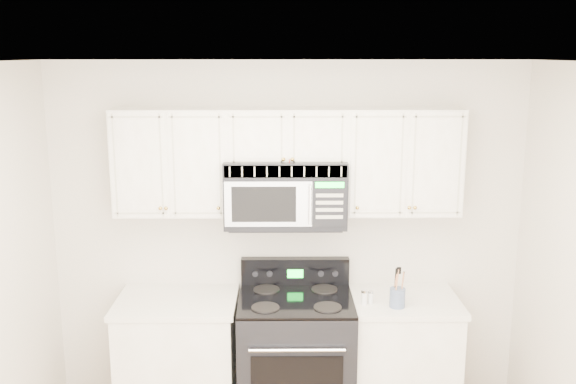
{
  "coord_description": "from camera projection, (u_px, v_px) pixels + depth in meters",
  "views": [
    {
      "loc": [
        -0.04,
        -2.9,
        2.65
      ],
      "look_at": [
        0.0,
        1.3,
        1.73
      ],
      "focal_mm": 40.0,
      "sensor_mm": 36.0,
      "label": 1
    }
  ],
  "objects": [
    {
      "name": "room",
      "position": [
        291.0,
        336.0,
        3.12
      ],
      "size": [
        3.51,
        3.51,
        2.61
      ],
      "color": "olive",
      "rests_on": "ground"
    },
    {
      "name": "upper_cabinets",
      "position": [
        288.0,
        156.0,
        4.53
      ],
      "size": [
        2.44,
        0.37,
        0.75
      ],
      "color": "white",
      "rests_on": "ground"
    },
    {
      "name": "shaker_pepper",
      "position": [
        364.0,
        297.0,
        4.49
      ],
      "size": [
        0.04,
        0.04,
        0.11
      ],
      "color": "silver",
      "rests_on": "base_cabinet_right"
    },
    {
      "name": "base_cabinet_right",
      "position": [
        396.0,
        361.0,
        4.72
      ],
      "size": [
        0.86,
        0.65,
        0.92
      ],
      "color": "white",
      "rests_on": "ground"
    },
    {
      "name": "base_cabinet_left",
      "position": [
        179.0,
        362.0,
        4.7
      ],
      "size": [
        0.86,
        0.65,
        0.92
      ],
      "color": "white",
      "rests_on": "ground"
    },
    {
      "name": "range",
      "position": [
        296.0,
        356.0,
        4.67
      ],
      "size": [
        0.81,
        0.74,
        1.13
      ],
      "color": "black",
      "rests_on": "ground"
    },
    {
      "name": "microwave",
      "position": [
        285.0,
        192.0,
        4.53
      ],
      "size": [
        0.85,
        0.47,
        0.47
      ],
      "color": "black",
      "rests_on": "ground"
    },
    {
      "name": "utensil_crock",
      "position": [
        397.0,
        297.0,
        4.44
      ],
      "size": [
        0.11,
        0.11,
        0.29
      ],
      "color": "slate",
      "rests_on": "base_cabinet_right"
    },
    {
      "name": "shaker_salt",
      "position": [
        371.0,
        297.0,
        4.51
      ],
      "size": [
        0.04,
        0.04,
        0.09
      ],
      "color": "silver",
      "rests_on": "base_cabinet_right"
    }
  ]
}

